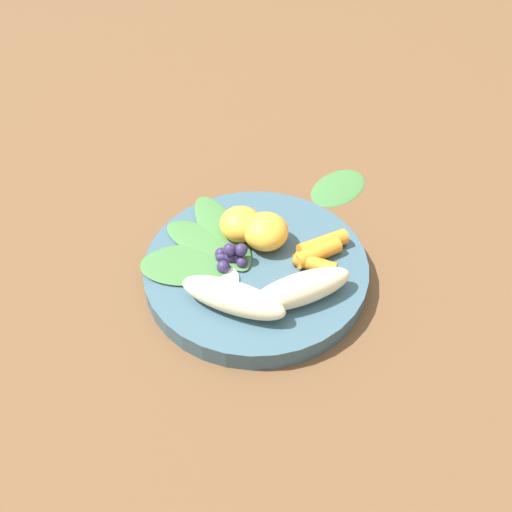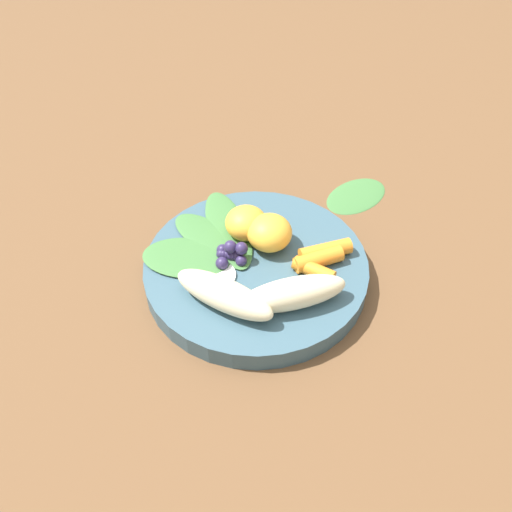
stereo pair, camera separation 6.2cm
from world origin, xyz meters
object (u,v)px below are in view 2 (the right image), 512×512
object	(u,v)px
bowl	(256,270)
kale_leaf_stray	(356,195)
banana_peeled_left	(293,293)
banana_peeled_right	(224,295)
orange_segment_near	(246,223)

from	to	relation	value
bowl	kale_leaf_stray	xyz separation A→B (m)	(-0.10, -0.17, -0.01)
banana_peeled_left	banana_peeled_right	distance (m)	0.07
bowl	kale_leaf_stray	world-z (taller)	bowl
banana_peeled_right	bowl	bearing A→B (deg)	92.62
banana_peeled_left	kale_leaf_stray	xyz separation A→B (m)	(-0.06, -0.22, -0.04)
bowl	banana_peeled_left	world-z (taller)	banana_peeled_left
banana_peeled_right	orange_segment_near	distance (m)	0.11
orange_segment_near	kale_leaf_stray	size ratio (longest dim) A/B	0.51
bowl	banana_peeled_right	bearing A→B (deg)	72.95
bowl	orange_segment_near	xyz separation A→B (m)	(0.02, -0.04, 0.03)
orange_segment_near	kale_leaf_stray	xyz separation A→B (m)	(-0.12, -0.13, -0.04)
banana_peeled_left	kale_leaf_stray	world-z (taller)	banana_peeled_left
bowl	banana_peeled_right	world-z (taller)	banana_peeled_right
banana_peeled_right	kale_leaf_stray	world-z (taller)	banana_peeled_right
orange_segment_near	kale_leaf_stray	world-z (taller)	orange_segment_near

